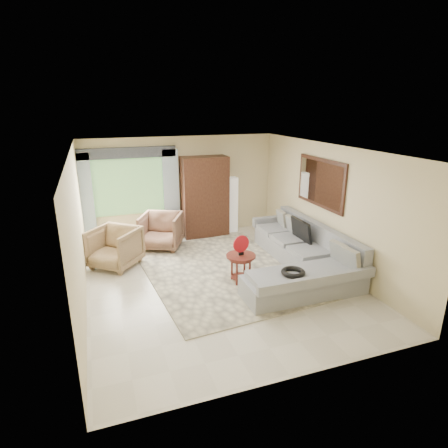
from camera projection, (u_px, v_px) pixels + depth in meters
name	position (u px, v px, depth m)	size (l,w,h in m)	color
ground	(218.00, 280.00, 7.52)	(6.00, 6.00, 0.00)	silver
area_rug	(222.00, 271.00, 7.90)	(3.00, 4.00, 0.02)	beige
sectional_sofa	(301.00, 259.00, 7.84)	(2.30, 3.46, 0.90)	#92949A
tv_screen	(301.00, 230.00, 8.25)	(0.06, 0.74, 0.48)	black
garden_hose	(293.00, 272.00, 6.60)	(0.43, 0.43, 0.09)	black
coffee_table	(241.00, 268.00, 7.34)	(0.58, 0.58, 0.58)	#501B15
red_disc	(241.00, 244.00, 7.19)	(0.34, 0.34, 0.03)	#B6121B
armchair_left	(114.00, 248.00, 8.03)	(0.92, 0.95, 0.87)	#A08757
armchair_right	(161.00, 231.00, 9.08)	(0.92, 0.95, 0.86)	brown
potted_plant	(109.00, 239.00, 9.04)	(0.46, 0.40, 0.51)	#999999
armoire	(205.00, 197.00, 9.81)	(1.20, 0.55, 2.10)	#331711
floor_lamp	(232.00, 205.00, 10.21)	(0.24, 0.24, 1.50)	silver
window	(129.00, 187.00, 9.33)	(1.80, 0.04, 1.40)	#669E59
curtain_left	(85.00, 201.00, 8.99)	(0.40, 0.08, 2.30)	#9EB7CC
curtain_right	(171.00, 194.00, 9.66)	(0.40, 0.08, 2.30)	#9EB7CC
valance	(126.00, 153.00, 9.00)	(2.40, 0.12, 0.26)	#1E232D
wall_mirror	(320.00, 183.00, 8.08)	(0.05, 1.70, 1.05)	black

